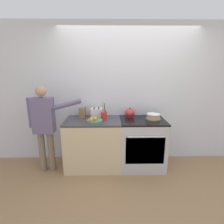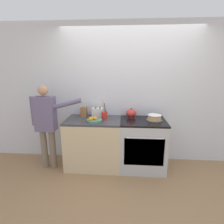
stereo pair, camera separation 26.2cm
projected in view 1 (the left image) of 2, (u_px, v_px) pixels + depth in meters
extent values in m
plane|color=#93704C|center=(130.00, 175.00, 2.99)|extent=(16.00, 16.00, 0.00)
cube|color=silver|center=(127.00, 94.00, 3.32)|extent=(8.00, 0.04, 2.60)
cube|color=beige|center=(93.00, 144.00, 3.19)|extent=(0.97, 0.65, 0.87)
cube|color=#3D3D42|center=(93.00, 121.00, 3.08)|extent=(0.97, 0.65, 0.03)
cube|color=#B7BABF|center=(142.00, 144.00, 3.20)|extent=(0.79, 0.65, 0.87)
cube|color=black|center=(145.00, 151.00, 2.89)|extent=(0.65, 0.01, 0.48)
cylinder|color=#B7BABF|center=(146.00, 137.00, 2.80)|extent=(0.59, 0.02, 0.02)
cube|color=black|center=(143.00, 120.00, 3.09)|extent=(0.79, 0.65, 0.03)
cylinder|color=#4C4C51|center=(153.00, 119.00, 3.11)|extent=(0.29, 0.29, 0.01)
cylinder|color=tan|center=(153.00, 118.00, 3.11)|extent=(0.23, 0.23, 0.04)
cylinder|color=tan|center=(153.00, 115.00, 3.10)|extent=(0.22, 0.22, 0.04)
cylinder|color=white|center=(153.00, 114.00, 3.09)|extent=(0.23, 0.23, 0.01)
cylinder|color=red|center=(130.00, 117.00, 3.27)|extent=(0.13, 0.13, 0.01)
ellipsoid|color=red|center=(130.00, 113.00, 3.25)|extent=(0.18, 0.18, 0.15)
cone|color=red|center=(134.00, 111.00, 3.25)|extent=(0.09, 0.04, 0.08)
sphere|color=black|center=(130.00, 108.00, 3.23)|extent=(0.02, 0.02, 0.02)
cube|color=olive|center=(82.00, 112.00, 3.22)|extent=(0.11, 0.14, 0.19)
cylinder|color=#B2B2B7|center=(80.00, 105.00, 3.14)|extent=(0.01, 0.04, 0.10)
cylinder|color=#B2B2B7|center=(82.00, 106.00, 3.15)|extent=(0.01, 0.04, 0.08)
cylinder|color=#B2B2B7|center=(84.00, 106.00, 3.15)|extent=(0.01, 0.04, 0.08)
cylinder|color=#B2B2B7|center=(80.00, 106.00, 3.18)|extent=(0.01, 0.03, 0.06)
cylinder|color=#B2B2B7|center=(82.00, 106.00, 3.18)|extent=(0.01, 0.04, 0.08)
cylinder|color=#B2B2B7|center=(84.00, 105.00, 3.18)|extent=(0.01, 0.04, 0.09)
cylinder|color=red|center=(104.00, 116.00, 3.10)|extent=(0.11, 0.11, 0.13)
cylinder|color=#A37A51|center=(103.00, 109.00, 3.06)|extent=(0.03, 0.06, 0.29)
cylinder|color=black|center=(105.00, 110.00, 3.06)|extent=(0.04, 0.05, 0.25)
cylinder|color=#4C7F66|center=(95.00, 121.00, 2.95)|extent=(0.27, 0.27, 0.04)
sphere|color=orange|center=(95.00, 119.00, 2.93)|extent=(0.07, 0.07, 0.07)
sphere|color=orange|center=(91.00, 119.00, 2.89)|extent=(0.08, 0.08, 0.08)
cube|color=silver|center=(97.00, 113.00, 3.25)|extent=(0.21, 0.15, 0.16)
cube|color=black|center=(94.00, 108.00, 3.23)|extent=(0.03, 0.11, 0.00)
cube|color=black|center=(99.00, 108.00, 3.23)|extent=(0.03, 0.11, 0.00)
cube|color=black|center=(91.00, 111.00, 3.24)|extent=(0.02, 0.02, 0.01)
cylinder|color=#7A6B5B|center=(42.00, 152.00, 3.07)|extent=(0.11, 0.11, 0.72)
cylinder|color=#7A6B5B|center=(51.00, 151.00, 3.07)|extent=(0.11, 0.11, 0.72)
cube|color=slate|center=(43.00, 115.00, 2.91)|extent=(0.34, 0.20, 0.60)
cylinder|color=slate|center=(30.00, 113.00, 2.89)|extent=(0.08, 0.08, 0.51)
cylinder|color=slate|center=(66.00, 105.00, 2.87)|extent=(0.51, 0.08, 0.21)
sphere|color=tan|center=(41.00, 91.00, 2.81)|extent=(0.17, 0.17, 0.17)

